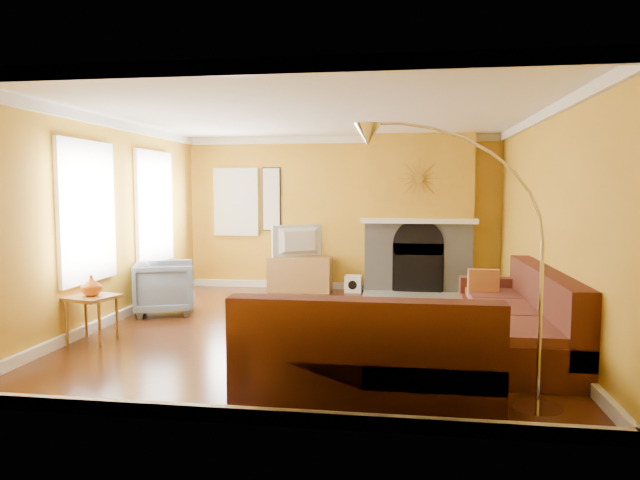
% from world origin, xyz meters
% --- Properties ---
extents(floor, '(5.50, 6.00, 0.02)m').
position_xyz_m(floor, '(0.00, 0.00, -0.01)').
color(floor, '#5B2C13').
rests_on(floor, ground).
extents(ceiling, '(5.50, 6.00, 0.02)m').
position_xyz_m(ceiling, '(0.00, 0.00, 2.71)').
color(ceiling, white).
rests_on(ceiling, ground).
extents(wall_back, '(5.50, 0.02, 2.70)m').
position_xyz_m(wall_back, '(0.00, 3.01, 1.35)').
color(wall_back, gold).
rests_on(wall_back, ground).
extents(wall_front, '(5.50, 0.02, 2.70)m').
position_xyz_m(wall_front, '(0.00, -3.01, 1.35)').
color(wall_front, gold).
rests_on(wall_front, ground).
extents(wall_left, '(0.02, 6.00, 2.70)m').
position_xyz_m(wall_left, '(-2.76, 0.00, 1.35)').
color(wall_left, gold).
rests_on(wall_left, ground).
extents(wall_right, '(0.02, 6.00, 2.70)m').
position_xyz_m(wall_right, '(2.76, 0.00, 1.35)').
color(wall_right, gold).
rests_on(wall_right, ground).
extents(baseboard, '(5.50, 6.00, 0.12)m').
position_xyz_m(baseboard, '(0.00, 0.00, 0.06)').
color(baseboard, white).
rests_on(baseboard, floor).
extents(crown_molding, '(5.50, 6.00, 0.12)m').
position_xyz_m(crown_molding, '(0.00, 0.00, 2.64)').
color(crown_molding, white).
rests_on(crown_molding, ceiling).
extents(window_left_near, '(0.06, 1.22, 1.72)m').
position_xyz_m(window_left_near, '(-2.72, 1.30, 1.50)').
color(window_left_near, white).
rests_on(window_left_near, wall_left).
extents(window_left_far, '(0.06, 1.22, 1.72)m').
position_xyz_m(window_left_far, '(-2.72, -0.60, 1.50)').
color(window_left_far, white).
rests_on(window_left_far, wall_left).
extents(window_back, '(0.82, 0.06, 1.22)m').
position_xyz_m(window_back, '(-1.90, 2.96, 1.55)').
color(window_back, white).
rests_on(window_back, wall_back).
extents(wall_art, '(0.34, 0.04, 1.14)m').
position_xyz_m(wall_art, '(-1.25, 2.97, 1.60)').
color(wall_art, white).
rests_on(wall_art, wall_back).
extents(fireplace, '(1.80, 0.40, 2.70)m').
position_xyz_m(fireplace, '(1.35, 2.80, 1.35)').
color(fireplace, gray).
rests_on(fireplace, floor).
extents(mantel, '(1.92, 0.22, 0.08)m').
position_xyz_m(mantel, '(1.35, 2.56, 1.25)').
color(mantel, white).
rests_on(mantel, fireplace).
extents(hearth, '(1.80, 0.70, 0.06)m').
position_xyz_m(hearth, '(1.35, 2.25, 0.03)').
color(hearth, gray).
rests_on(hearth, floor).
extents(sunburst, '(0.70, 0.04, 0.70)m').
position_xyz_m(sunburst, '(1.35, 2.57, 1.95)').
color(sunburst, olive).
rests_on(sunburst, fireplace).
extents(rug, '(2.40, 1.80, 0.02)m').
position_xyz_m(rug, '(0.63, -0.57, 0.01)').
color(rug, beige).
rests_on(rug, floor).
extents(sectional_sofa, '(3.06, 3.48, 0.90)m').
position_xyz_m(sectional_sofa, '(1.22, -0.96, 0.45)').
color(sectional_sofa, '#53251A').
rests_on(sectional_sofa, floor).
extents(coffee_table, '(1.25, 1.25, 0.41)m').
position_xyz_m(coffee_table, '(0.01, -0.48, 0.20)').
color(coffee_table, white).
rests_on(coffee_table, floor).
extents(media_console, '(1.09, 0.49, 0.60)m').
position_xyz_m(media_console, '(-0.68, 2.70, 0.30)').
color(media_console, olive).
rests_on(media_console, floor).
extents(tv, '(0.87, 0.63, 0.55)m').
position_xyz_m(tv, '(-0.68, 2.70, 0.88)').
color(tv, black).
rests_on(tv, media_console).
extents(subwoofer, '(0.29, 0.29, 0.29)m').
position_xyz_m(subwoofer, '(0.25, 2.73, 0.14)').
color(subwoofer, white).
rests_on(subwoofer, floor).
extents(armchair, '(1.06, 1.05, 0.75)m').
position_xyz_m(armchair, '(-2.26, 0.61, 0.38)').
color(armchair, slate).
rests_on(armchair, floor).
extents(side_table, '(0.61, 0.61, 0.54)m').
position_xyz_m(side_table, '(-2.46, -0.99, 0.27)').
color(side_table, olive).
rests_on(side_table, floor).
extents(vase, '(0.28, 0.28, 0.24)m').
position_xyz_m(vase, '(-2.46, -0.99, 0.66)').
color(vase, orange).
rests_on(vase, side_table).
extents(book, '(0.20, 0.26, 0.02)m').
position_xyz_m(book, '(-0.14, -0.38, 0.42)').
color(book, white).
rests_on(book, coffee_table).
extents(arc_lamp, '(1.44, 0.36, 2.28)m').
position_xyz_m(arc_lamp, '(1.53, -2.49, 1.14)').
color(arc_lamp, silver).
rests_on(arc_lamp, floor).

